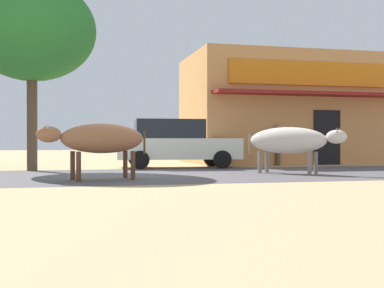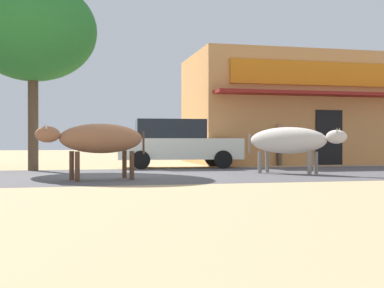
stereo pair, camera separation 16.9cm
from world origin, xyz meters
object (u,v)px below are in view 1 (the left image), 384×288
cow_near_brown (100,139)px  cow_far_dark (289,141)px  parked_hatchback_car (175,143)px  roadside_tree (32,31)px  pedestrian_by_shop (278,141)px

cow_near_brown → cow_far_dark: 5.32m
parked_hatchback_car → roadside_tree: bearing=-171.2°
pedestrian_by_shop → cow_near_brown: bearing=-140.7°
roadside_tree → cow_near_brown: bearing=-66.6°
cow_near_brown → cow_far_dark: cow_near_brown is taller
parked_hatchback_car → cow_near_brown: (-2.81, -4.92, 0.11)m
parked_hatchback_car → cow_far_dark: bearing=-58.4°
cow_far_dark → roadside_tree: bearing=155.5°
cow_far_dark → pedestrian_by_shop: size_ratio=1.54×
parked_hatchback_car → cow_near_brown: 5.67m
parked_hatchback_car → cow_near_brown: parked_hatchback_car is taller
pedestrian_by_shop → roadside_tree: bearing=-170.8°
cow_far_dark → parked_hatchback_car: bearing=121.6°
roadside_tree → cow_near_brown: (1.82, -4.20, -3.33)m
cow_near_brown → pedestrian_by_shop: size_ratio=1.66×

